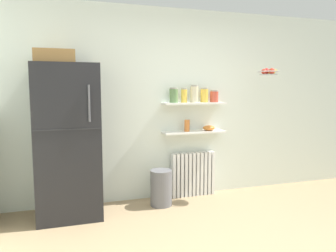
# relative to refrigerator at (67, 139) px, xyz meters

# --- Properties ---
(ground_plane) EXTENTS (7.04, 7.04, 0.00)m
(ground_plane) POSITION_rel_refrigerator_xyz_m (1.35, -1.18, -0.93)
(ground_plane) COLOR #9E8460
(back_wall) EXTENTS (7.04, 0.10, 2.60)m
(back_wall) POSITION_rel_refrigerator_xyz_m (1.35, 0.37, 0.37)
(back_wall) COLOR silver
(back_wall) RESTS_ON ground_plane
(refrigerator) EXTENTS (0.72, 0.68, 1.95)m
(refrigerator) POSITION_rel_refrigerator_xyz_m (0.00, 0.00, 0.00)
(refrigerator) COLOR black
(refrigerator) RESTS_ON ground_plane
(radiator) EXTENTS (0.63, 0.12, 0.62)m
(radiator) POSITION_rel_refrigerator_xyz_m (1.69, 0.24, -0.62)
(radiator) COLOR white
(radiator) RESTS_ON ground_plane
(wall_shelf_lower) EXTENTS (0.89, 0.22, 0.02)m
(wall_shelf_lower) POSITION_rel_refrigerator_xyz_m (1.69, 0.21, -0.02)
(wall_shelf_lower) COLOR white
(wall_shelf_upper) EXTENTS (0.89, 0.22, 0.02)m
(wall_shelf_upper) POSITION_rel_refrigerator_xyz_m (1.69, 0.21, 0.38)
(wall_shelf_upper) COLOR white
(storage_jar_0) EXTENTS (0.11, 0.11, 0.20)m
(storage_jar_0) POSITION_rel_refrigerator_xyz_m (1.39, 0.21, 0.50)
(storage_jar_0) COLOR #5B7F4C
(storage_jar_0) RESTS_ON wall_shelf_upper
(storage_jar_1) EXTENTS (0.08, 0.08, 0.20)m
(storage_jar_1) POSITION_rel_refrigerator_xyz_m (1.54, 0.21, 0.49)
(storage_jar_1) COLOR yellow
(storage_jar_1) RESTS_ON wall_shelf_upper
(storage_jar_2) EXTENTS (0.11, 0.11, 0.24)m
(storage_jar_2) POSITION_rel_refrigerator_xyz_m (1.69, 0.21, 0.51)
(storage_jar_2) COLOR beige
(storage_jar_2) RESTS_ON wall_shelf_upper
(storage_jar_3) EXTENTS (0.11, 0.11, 0.20)m
(storage_jar_3) POSITION_rel_refrigerator_xyz_m (1.84, 0.21, 0.50)
(storage_jar_3) COLOR yellow
(storage_jar_3) RESTS_ON wall_shelf_upper
(storage_jar_4) EXTENTS (0.12, 0.12, 0.17)m
(storage_jar_4) POSITION_rel_refrigerator_xyz_m (1.99, 0.21, 0.48)
(storage_jar_4) COLOR #C64C38
(storage_jar_4) RESTS_ON wall_shelf_upper
(vase) EXTENTS (0.07, 0.07, 0.16)m
(vase) POSITION_rel_refrigerator_xyz_m (1.59, 0.21, 0.08)
(vase) COLOR #CC7033
(vase) RESTS_ON wall_shelf_lower
(shelf_bowl) EXTENTS (0.17, 0.17, 0.07)m
(shelf_bowl) POSITION_rel_refrigerator_xyz_m (1.92, 0.21, 0.03)
(shelf_bowl) COLOR orange
(shelf_bowl) RESTS_ON wall_shelf_lower
(trash_bin) EXTENTS (0.28, 0.28, 0.47)m
(trash_bin) POSITION_rel_refrigerator_xyz_m (1.15, -0.01, -0.70)
(trash_bin) COLOR slate
(trash_bin) RESTS_ON ground_plane
(hanging_fruit_basket) EXTENTS (0.29, 0.29, 0.09)m
(hanging_fruit_basket) POSITION_rel_refrigerator_xyz_m (2.63, -0.13, 0.81)
(hanging_fruit_basket) COLOR #B2B2B7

